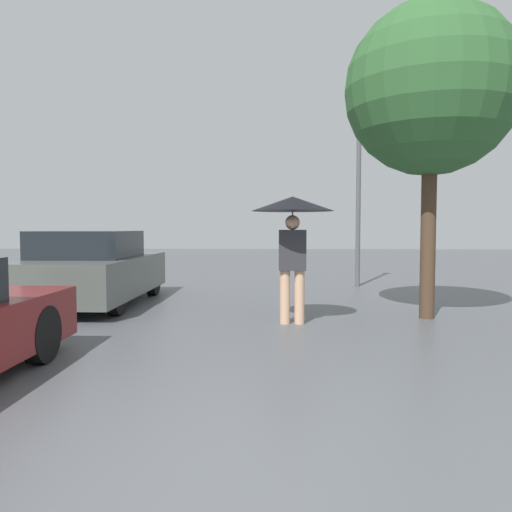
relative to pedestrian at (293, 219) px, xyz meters
The scene contains 5 objects.
ground_plane 4.86m from the pedestrian, 93.45° to the right, with size 60.00×60.00×0.00m, color #4C4F54.
pedestrian is the anchor object (origin of this frame).
parked_car_farthest 4.14m from the pedestrian, 153.99° to the left, with size 1.86×3.92×1.35m.
tree 2.93m from the pedestrian, 14.32° to the left, with size 2.61×2.61×4.82m.
street_lamp 5.20m from the pedestrian, 69.86° to the left, with size 0.27×0.27×4.53m.
Camera 1 is at (0.01, -2.67, 1.41)m, focal length 35.00 mm.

